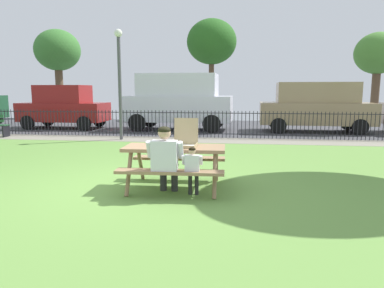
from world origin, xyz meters
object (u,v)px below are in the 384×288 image
Objects in this scene: pizza_slice_on_table at (163,146)px; lamp_post_walkway at (119,73)px; far_tree_left at (58,52)px; parked_car_left at (64,106)px; parked_car_right at (316,106)px; far_tree_midleft at (212,42)px; pizza_box_open at (185,140)px; far_tree_center at (378,55)px; adult_at_table at (166,158)px; child_at_table at (192,167)px; parked_car_center at (178,100)px; picnic_table_foreground at (175,156)px.

pizza_slice_on_table is 0.08× the size of lamp_post_walkway.
parked_car_left is at bearing -61.23° from far_tree_left.
lamp_post_walkway is 0.82× the size of parked_car_right.
far_tree_midleft is at bearing 75.82° from lamp_post_walkway.
far_tree_midleft is (-0.71, 15.83, 3.72)m from pizza_box_open.
parked_car_right is 16.50m from far_tree_left.
parked_car_left is 11.23m from parked_car_right.
parked_car_right is at bearing -0.00° from parked_car_left.
adult_at_table is at bearing -119.07° from far_tree_center.
far_tree_midleft is (6.32, 6.55, 3.60)m from parked_car_left.
pizza_box_open reaches higher than child_at_table.
child_at_table is 0.14× the size of far_tree_midleft.
parked_car_right is (4.59, 9.35, 0.32)m from pizza_slice_on_table.
parked_car_center is (-1.89, 9.86, 0.79)m from child_at_table.
picnic_table_foreground is 6.98m from lamp_post_walkway.
pizza_box_open is 0.10× the size of far_tree_center.
picnic_table_foreground is 0.37× the size of far_tree_center.
adult_at_table is at bearing -88.35° from far_tree_midleft.
far_tree_center is at bearing -0.00° from far_tree_left.
lamp_post_walkway is 15.66m from far_tree_center.
far_tree_midleft is at bearing 92.58° from pizza_box_open.
lamp_post_walkway reaches higher than picnic_table_foreground.
pizza_box_open is at bearing -61.75° from lamp_post_walkway.
pizza_slice_on_table is 0.84m from child_at_table.
far_tree_center is (9.27, 15.90, 2.99)m from pizza_slice_on_table.
far_tree_left is at bearing 122.78° from pizza_slice_on_table.
pizza_box_open is 0.08× the size of far_tree_midleft.
parked_car_left is 0.84× the size of parked_car_right.
child_at_table is 7.61m from lamp_post_walkway.
adult_at_table is 7.38m from lamp_post_walkway.
pizza_box_open is at bearing 9.86° from pizza_slice_on_table.
far_tree_left is at bearing 118.77° from parked_car_left.
adult_at_table is at bearing -97.40° from picnic_table_foreground.
adult_at_table is 10.81m from parked_car_right.
child_at_table is (0.21, -0.58, -0.37)m from pizza_box_open.
pizza_slice_on_table is 18.65m from far_tree_center.
pizza_slice_on_table is 10.42m from parked_car_right.
child_at_table is (0.39, -0.52, -0.08)m from picnic_table_foreground.
child_at_table is (0.45, -0.01, -0.14)m from adult_at_table.
parked_car_left is 5.37m from parked_car_center.
parked_car_center is at bearing -0.00° from parked_car_left.
lamp_post_walkway is at bearing 116.68° from picnic_table_foreground.
pizza_box_open is 0.42× the size of adult_at_table.
lamp_post_walkway is 8.20m from parked_car_right.
far_tree_midleft reaches higher than pizza_slice_on_table.
parked_car_left is (-3.83, 3.31, -1.35)m from lamp_post_walkway.
picnic_table_foreground is 1.55× the size of adult_at_table.
far_tree_left reaches higher than parked_car_right.
parked_car_left is at bearing -133.97° from far_tree_midleft.
parked_car_center is 5.87m from parked_car_right.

